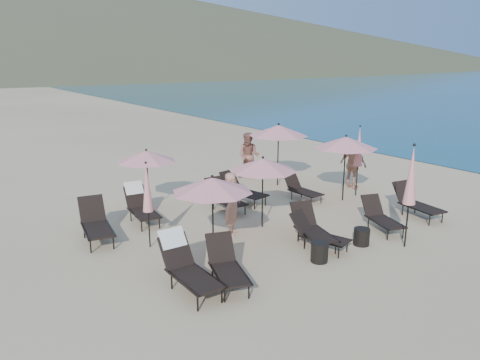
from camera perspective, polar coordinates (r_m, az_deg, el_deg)
ground at (r=13.03m, az=13.39°, el=-7.13°), size 800.00×800.00×0.00m
volcanic_headland at (r=321.49m, az=-21.90°, el=17.68°), size 690.00×690.00×55.00m
lounger_0 at (r=10.05m, az=-6.55°, el=-10.22°), size 0.70×1.84×1.14m
lounger_1 at (r=10.23m, az=-1.65°, el=-10.32°), size 1.09×1.74×0.93m
lounger_2 at (r=12.18m, az=9.42°, el=-6.41°), size 1.01×1.64×0.88m
lounger_3 at (r=12.42m, az=8.77°, el=-5.75°), size 1.11×1.80×0.97m
lounger_4 at (r=13.82m, az=16.83°, el=-4.27°), size 1.05×1.64×0.88m
lounger_5 at (r=15.33m, az=20.68°, el=-2.56°), size 0.89×1.76×0.97m
lounger_6 at (r=13.12m, az=-17.18°, el=-4.99°), size 0.98×1.89×1.04m
lounger_7 at (r=14.24m, az=-12.06°, el=-2.96°), size 0.81×1.78×1.08m
lounger_8 at (r=14.96m, az=-1.92°, el=-2.03°), size 0.66×1.67×0.95m
lounger_9 at (r=15.70m, az=0.24°, el=-1.14°), size 0.98×1.82×0.99m
lounger_10 at (r=16.15m, az=7.50°, el=-1.04°), size 0.61×1.51×0.86m
umbrella_open_0 at (r=11.05m, az=-3.40°, el=-0.59°), size 1.94×1.94×2.09m
umbrella_open_1 at (r=13.09m, az=2.80°, el=1.89°), size 1.95×1.95×2.10m
umbrella_open_2 at (r=16.00m, az=12.78°, el=4.49°), size 2.12×2.12×2.28m
umbrella_open_3 at (r=14.81m, az=-11.33°, el=2.87°), size 1.88×1.88×2.02m
umbrella_open_4 at (r=17.56m, az=4.71°, el=6.05°), size 2.23×2.23×2.40m
umbrella_closed_0 at (r=12.41m, az=20.16°, el=0.45°), size 0.32×0.32×2.72m
umbrella_closed_1 at (r=16.72m, az=14.29°, el=3.91°), size 0.29×0.29×2.51m
umbrella_closed_2 at (r=11.96m, az=-11.26°, el=-0.99°), size 0.27×0.27×2.27m
side_table_0 at (r=11.49m, az=9.65°, el=-8.66°), size 0.42×0.42×0.49m
side_table_1 at (r=12.70m, az=14.60°, el=-6.70°), size 0.42×0.42×0.45m
beachgoer_a at (r=12.78m, az=-0.89°, el=-2.94°), size 0.76×0.75×1.76m
beachgoer_b at (r=18.72m, az=1.08°, el=2.96°), size 1.11×1.15×1.87m
beachgoer_c at (r=17.83m, az=13.63°, el=1.86°), size 0.63×1.13×1.82m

